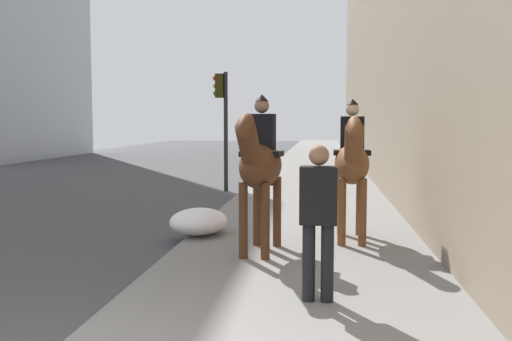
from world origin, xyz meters
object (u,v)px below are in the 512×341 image
Objects in this scene: mounted_horse_far at (352,162)px; traffic_light_near_curb at (223,111)px; mounted_horse_near at (260,164)px; pedestrian_greeting at (318,212)px.

mounted_horse_far is 8.26m from traffic_light_near_curb.
traffic_light_near_curb is (7.46, 3.41, 0.96)m from mounted_horse_far.
mounted_horse_far is (1.05, -1.39, -0.03)m from mounted_horse_near.
pedestrian_greeting is 11.21m from traffic_light_near_curb.
mounted_horse_near reaches higher than pedestrian_greeting.
mounted_horse_far is at bearing 133.44° from mounted_horse_near.
pedestrian_greeting is at bearing -7.94° from mounted_horse_far.
mounted_horse_far reaches higher than pedestrian_greeting.
traffic_light_near_curb reaches higher than pedestrian_greeting.
mounted_horse_far is 0.66× the size of traffic_light_near_curb.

